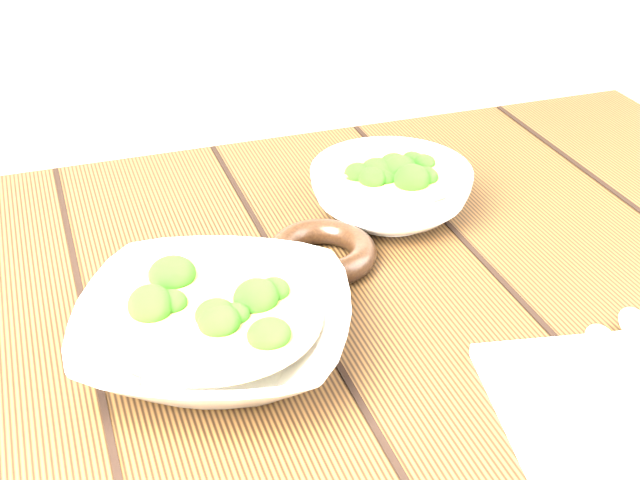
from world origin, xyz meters
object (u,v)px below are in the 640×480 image
(table, at_px, (328,406))
(soup_bowl_front, at_px, (215,330))
(soup_bowl_back, at_px, (391,190))
(trivet, at_px, (322,252))
(napkin, at_px, (628,403))

(table, xyz_separation_m, soup_bowl_front, (-0.12, -0.04, 0.15))
(soup_bowl_back, bearing_deg, table, -129.65)
(table, height_order, trivet, trivet)
(soup_bowl_back, xyz_separation_m, trivet, (-0.11, -0.07, -0.02))
(soup_bowl_front, bearing_deg, table, 17.69)
(table, distance_m, soup_bowl_back, 0.25)
(soup_bowl_back, height_order, napkin, soup_bowl_back)
(soup_bowl_front, xyz_separation_m, soup_bowl_back, (0.25, 0.19, -0.00))
(table, bearing_deg, soup_bowl_front, -162.31)
(table, distance_m, soup_bowl_front, 0.20)
(napkin, bearing_deg, table, 141.69)
(soup_bowl_back, bearing_deg, soup_bowl_front, -142.05)
(napkin, bearing_deg, soup_bowl_back, 109.47)
(soup_bowl_front, height_order, napkin, soup_bowl_front)
(table, height_order, napkin, napkin)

